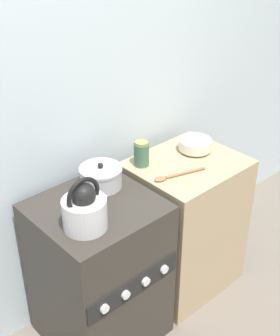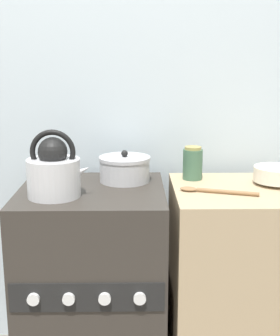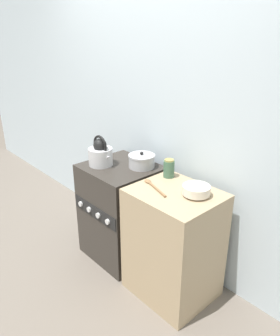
{
  "view_description": "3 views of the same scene",
  "coord_description": "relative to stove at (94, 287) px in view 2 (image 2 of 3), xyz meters",
  "views": [
    {
      "loc": [
        -1.06,
        -1.21,
        2.13
      ],
      "look_at": [
        0.31,
        0.3,
        0.92
      ],
      "focal_mm": 50.0,
      "sensor_mm": 36.0,
      "label": 1
    },
    {
      "loc": [
        0.17,
        -1.51,
        1.35
      ],
      "look_at": [
        0.19,
        0.28,
        0.93
      ],
      "focal_mm": 50.0,
      "sensor_mm": 36.0,
      "label": 2
    },
    {
      "loc": [
        1.94,
        -1.27,
        1.87
      ],
      "look_at": [
        0.26,
        0.26,
        0.91
      ],
      "focal_mm": 35.0,
      "sensor_mm": 36.0,
      "label": 3
    }
  ],
  "objects": [
    {
      "name": "wall_back",
      "position": [
        0.0,
        0.34,
        0.83
      ],
      "size": [
        7.0,
        0.06,
        2.5
      ],
      "color": "silver",
      "rests_on": "ground_plane"
    },
    {
      "name": "wooden_spoon",
      "position": [
        0.46,
        -0.07,
        0.44
      ],
      "size": [
        0.29,
        0.12,
        0.02
      ],
      "color": "olive",
      "rests_on": "counter"
    },
    {
      "name": "storage_jar",
      "position": [
        0.42,
        0.13,
        0.5
      ],
      "size": [
        0.08,
        0.08,
        0.14
      ],
      "color": "#3F664C",
      "rests_on": "counter"
    },
    {
      "name": "enamel_bowl",
      "position": [
        0.75,
        0.05,
        0.47
      ],
      "size": [
        0.19,
        0.19,
        0.07
      ],
      "color": "beige",
      "rests_on": "counter"
    },
    {
      "name": "stove",
      "position": [
        0.0,
        0.0,
        0.0
      ],
      "size": [
        0.58,
        0.57,
        0.85
      ],
      "color": "#332D28",
      "rests_on": "ground_plane"
    },
    {
      "name": "counter",
      "position": [
        0.62,
        -0.02,
        0.0
      ],
      "size": [
        0.6,
        0.51,
        0.85
      ],
      "color": "tan",
      "rests_on": "ground_plane"
    },
    {
      "name": "kettle",
      "position": [
        -0.13,
        -0.1,
        0.52
      ],
      "size": [
        0.24,
        0.2,
        0.25
      ],
      "color": "silver",
      "rests_on": "stove"
    },
    {
      "name": "cooking_pot",
      "position": [
        0.13,
        0.12,
        0.48
      ],
      "size": [
        0.22,
        0.22,
        0.13
      ],
      "color": "#B2B2B7",
      "rests_on": "stove"
    }
  ]
}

